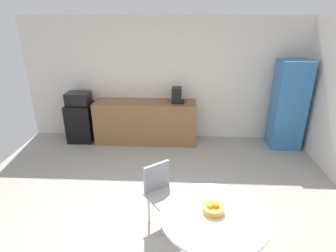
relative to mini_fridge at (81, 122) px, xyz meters
name	(u,v)px	position (x,y,z in m)	size (l,w,h in m)	color
ground_plane	(150,227)	(1.80, -2.65, -0.41)	(6.00, 6.00, 0.00)	#9E998E
wall_back	(164,80)	(1.80, 0.35, 0.89)	(6.00, 0.10, 2.60)	silver
counter_block	(146,122)	(1.42, 0.00, 0.04)	(2.14, 0.60, 0.90)	brown
mini_fridge	(81,122)	(0.00, 0.00, 0.00)	(0.54, 0.54, 0.82)	black
microwave	(78,99)	(0.00, 0.00, 0.54)	(0.48, 0.38, 0.26)	black
locker_cabinet	(289,105)	(4.35, -0.10, 0.49)	(0.60, 0.50, 1.81)	#3372B2
round_table	(213,225)	(2.53, -3.26, 0.20)	(1.09, 1.09, 0.75)	silver
chair_gray	(161,187)	(1.94, -2.50, 0.11)	(0.59, 0.59, 0.83)	silver
fruit_bowl	(213,208)	(2.52, -3.21, 0.38)	(0.23, 0.23, 0.11)	gold
mug_white	(182,102)	(2.21, -0.09, 0.54)	(0.13, 0.08, 0.09)	black
coffee_maker	(177,95)	(2.08, 0.00, 0.65)	(0.20, 0.24, 0.32)	black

